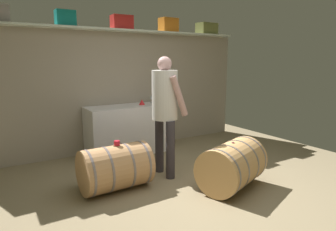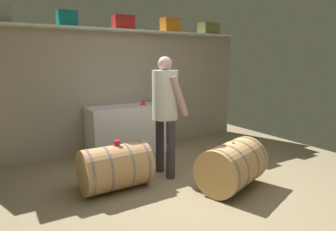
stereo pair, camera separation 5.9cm
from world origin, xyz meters
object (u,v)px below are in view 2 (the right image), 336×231
(toolcase_orange, at_px, (170,25))
(wine_barrel_near, at_px, (115,167))
(toolcase_olive, at_px, (209,29))
(wine_bottle_amber, at_px, (155,97))
(winemaker_pouring, at_px, (165,104))
(tasting_cup, at_px, (117,143))
(toolcase_red, at_px, (123,23))
(wine_bottle_clear, at_px, (164,98))
(toolcase_teal, at_px, (67,19))
(wine_glass, at_px, (154,98))
(work_cabinet, at_px, (129,129))
(red_funnel, at_px, (143,102))
(wine_barrel_far, at_px, (232,166))

(toolcase_orange, bearing_deg, wine_barrel_near, -141.78)
(toolcase_olive, height_order, wine_barrel_near, toolcase_olive)
(wine_bottle_amber, relative_size, winemaker_pouring, 0.16)
(toolcase_olive, xyz_separation_m, tasting_cup, (-2.68, -1.56, -1.68))
(toolcase_red, xyz_separation_m, wine_bottle_clear, (0.56, -0.44, -1.31))
(toolcase_teal, distance_m, wine_glass, 2.02)
(toolcase_orange, distance_m, toolcase_olive, 0.94)
(toolcase_orange, bearing_deg, work_cabinet, -171.10)
(red_funnel, xyz_separation_m, wine_barrel_near, (-1.06, -1.33, -0.62))
(toolcase_olive, relative_size, wine_bottle_amber, 1.51)
(wine_bottle_amber, bearing_deg, toolcase_olive, 8.52)
(toolcase_olive, xyz_separation_m, wine_barrel_near, (-2.71, -1.56, -2.01))
(wine_glass, distance_m, wine_barrel_near, 2.10)
(toolcase_orange, relative_size, tasting_cup, 4.48)
(toolcase_red, bearing_deg, tasting_cup, -114.25)
(toolcase_orange, bearing_deg, toolcase_olive, -3.11)
(wine_barrel_far, relative_size, winemaker_pouring, 0.62)
(toolcase_red, distance_m, work_cabinet, 1.89)
(toolcase_orange, height_order, wine_bottle_clear, toolcase_orange)
(toolcase_orange, bearing_deg, wine_glass, -170.96)
(wine_barrel_far, bearing_deg, red_funnel, 77.42)
(wine_glass, xyz_separation_m, winemaker_pouring, (-0.54, -1.37, 0.09))
(toolcase_orange, xyz_separation_m, work_cabinet, (-0.99, -0.21, -1.89))
(toolcase_orange, relative_size, work_cabinet, 0.23)
(winemaker_pouring, bearing_deg, wine_barrel_near, -83.62)
(toolcase_red, bearing_deg, work_cabinet, -94.82)
(red_funnel, relative_size, wine_barrel_far, 0.10)
(toolcase_teal, relative_size, toolcase_olive, 0.72)
(toolcase_olive, bearing_deg, wine_bottle_amber, -175.33)
(toolcase_olive, bearing_deg, wine_barrel_far, -124.84)
(work_cabinet, bearing_deg, wine_bottle_clear, -21.34)
(toolcase_teal, distance_m, winemaker_pouring, 2.16)
(work_cabinet, relative_size, wine_bottle_clear, 4.84)
(wine_bottle_amber, bearing_deg, wine_bottle_clear, -78.15)
(wine_barrel_far, distance_m, tasting_cup, 1.53)
(wine_glass, xyz_separation_m, red_funnel, (-0.29, -0.14, -0.05))
(tasting_cup, distance_m, winemaker_pouring, 0.90)
(toolcase_red, distance_m, red_funnel, 1.44)
(wine_barrel_far, relative_size, tasting_cup, 14.15)
(wine_barrel_far, bearing_deg, work_cabinet, 84.70)
(toolcase_red, bearing_deg, wine_barrel_near, -115.19)
(toolcase_olive, bearing_deg, toolcase_red, 176.15)
(wine_bottle_amber, height_order, wine_bottle_clear, wine_bottle_clear)
(wine_bottle_amber, bearing_deg, red_funnel, -174.51)
(tasting_cup, bearing_deg, work_cabinet, 60.89)
(toolcase_orange, xyz_separation_m, wine_bottle_amber, (-0.45, -0.21, -1.33))
(wine_bottle_clear, bearing_deg, wine_barrel_far, -91.61)
(wine_bottle_amber, xyz_separation_m, wine_glass, (0.03, 0.12, -0.03))
(wine_barrel_near, relative_size, winemaker_pouring, 0.52)
(wine_glass, height_order, wine_barrel_far, wine_glass)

